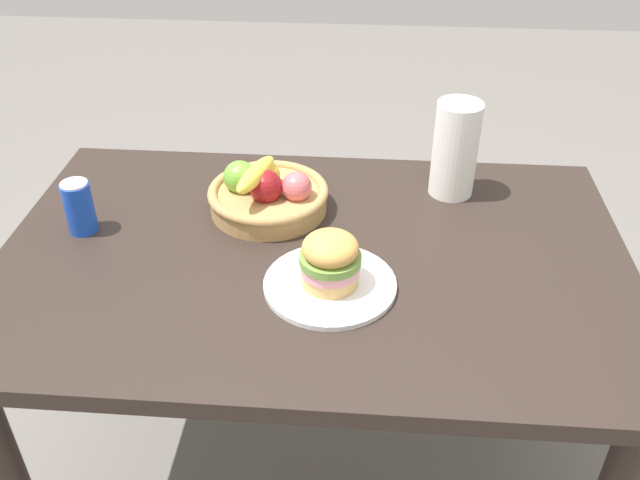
{
  "coord_description": "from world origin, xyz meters",
  "views": [
    {
      "loc": [
        0.11,
        -1.22,
        1.64
      ],
      "look_at": [
        0.02,
        -0.04,
        0.81
      ],
      "focal_mm": 38.5,
      "sensor_mm": 36.0,
      "label": 1
    }
  ],
  "objects": [
    {
      "name": "plate",
      "position": [
        0.05,
        -0.12,
        0.76
      ],
      "size": [
        0.28,
        0.28,
        0.01
      ],
      "primitive_type": "cylinder",
      "color": "white",
      "rests_on": "dining_table"
    },
    {
      "name": "soda_can",
      "position": [
        -0.54,
        0.05,
        0.81
      ],
      "size": [
        0.07,
        0.07,
        0.13
      ],
      "color": "blue",
      "rests_on": "dining_table"
    },
    {
      "name": "ground_plane",
      "position": [
        0.0,
        0.0,
        0.0
      ],
      "size": [
        8.0,
        8.0,
        0.0
      ],
      "primitive_type": "plane",
      "color": "slate"
    },
    {
      "name": "paper_towel_roll",
      "position": [
        0.32,
        0.29,
        0.87
      ],
      "size": [
        0.11,
        0.11,
        0.24
      ],
      "primitive_type": "cylinder",
      "color": "white",
      "rests_on": "dining_table"
    },
    {
      "name": "sandwich",
      "position": [
        0.05,
        -0.12,
        0.82
      ],
      "size": [
        0.13,
        0.13,
        0.12
      ],
      "color": "#DBAD60",
      "rests_on": "plate"
    },
    {
      "name": "fruit_basket",
      "position": [
        -0.13,
        0.17,
        0.8
      ],
      "size": [
        0.29,
        0.29,
        0.13
      ],
      "color": "tan",
      "rests_on": "dining_table"
    },
    {
      "name": "dining_table",
      "position": [
        0.0,
        0.0,
        0.65
      ],
      "size": [
        1.4,
        0.9,
        0.75
      ],
      "color": "#2D231E",
      "rests_on": "ground_plane"
    }
  ]
}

